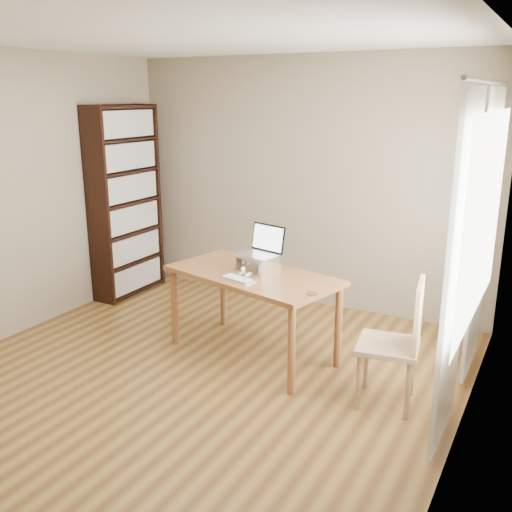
{
  "coord_description": "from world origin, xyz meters",
  "views": [
    {
      "loc": [
        2.43,
        -3.23,
        2.2
      ],
      "look_at": [
        0.26,
        0.75,
        0.91
      ],
      "focal_mm": 40.0,
      "sensor_mm": 36.0,
      "label": 1
    }
  ],
  "objects_px": {
    "bookshelf": "(126,202)",
    "laptop": "(261,247)",
    "keyboard": "(238,279)",
    "desk": "(253,283)",
    "cat": "(258,263)",
    "chair": "(399,340)"
  },
  "relations": [
    {
      "from": "bookshelf",
      "to": "desk",
      "type": "xyz_separation_m",
      "value": [
        2.05,
        -0.78,
        -0.39
      ]
    },
    {
      "from": "bookshelf",
      "to": "laptop",
      "type": "distance_m",
      "value": 2.15
    },
    {
      "from": "desk",
      "to": "laptop",
      "type": "distance_m",
      "value": 0.32
    },
    {
      "from": "laptop",
      "to": "cat",
      "type": "height_order",
      "value": "laptop"
    },
    {
      "from": "chair",
      "to": "laptop",
      "type": "bearing_deg",
      "value": 155.28
    },
    {
      "from": "bookshelf",
      "to": "cat",
      "type": "bearing_deg",
      "value": -18.26
    },
    {
      "from": "keyboard",
      "to": "cat",
      "type": "xyz_separation_m",
      "value": [
        0.0,
        0.33,
        0.05
      ]
    },
    {
      "from": "cat",
      "to": "chair",
      "type": "distance_m",
      "value": 1.41
    },
    {
      "from": "bookshelf",
      "to": "cat",
      "type": "distance_m",
      "value": 2.16
    },
    {
      "from": "keyboard",
      "to": "cat",
      "type": "relative_size",
      "value": 0.66
    },
    {
      "from": "bookshelf",
      "to": "chair",
      "type": "bearing_deg",
      "value": -16.84
    },
    {
      "from": "laptop",
      "to": "cat",
      "type": "bearing_deg",
      "value": -95.35
    },
    {
      "from": "chair",
      "to": "bookshelf",
      "type": "bearing_deg",
      "value": 154.44
    },
    {
      "from": "bookshelf",
      "to": "laptop",
      "type": "relative_size",
      "value": 5.3
    },
    {
      "from": "bookshelf",
      "to": "desk",
      "type": "distance_m",
      "value": 2.22
    },
    {
      "from": "laptop",
      "to": "keyboard",
      "type": "distance_m",
      "value": 0.41
    },
    {
      "from": "desk",
      "to": "keyboard",
      "type": "height_order",
      "value": "keyboard"
    },
    {
      "from": "desk",
      "to": "laptop",
      "type": "height_order",
      "value": "laptop"
    },
    {
      "from": "bookshelf",
      "to": "desk",
      "type": "bearing_deg",
      "value": -20.92
    },
    {
      "from": "desk",
      "to": "cat",
      "type": "height_order",
      "value": "cat"
    },
    {
      "from": "keyboard",
      "to": "desk",
      "type": "bearing_deg",
      "value": 100.17
    },
    {
      "from": "desk",
      "to": "keyboard",
      "type": "xyz_separation_m",
      "value": [
        -0.01,
        -0.22,
        0.1
      ]
    }
  ]
}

